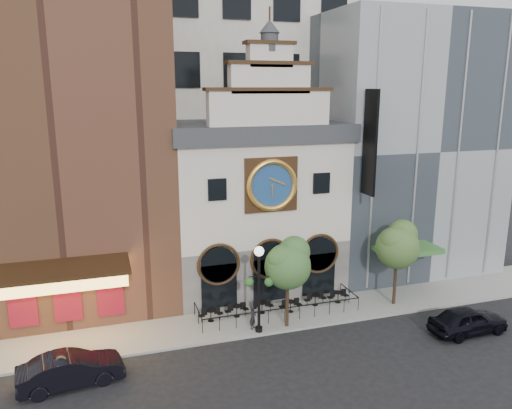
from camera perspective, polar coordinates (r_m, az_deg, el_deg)
The scene contains 19 objects.
ground at distance 31.89m, azimuth 4.02°, elevation -14.32°, with size 120.00×120.00×0.00m, color black.
sidewalk at distance 33.94m, azimuth 2.44°, elevation -12.36°, with size 44.00×5.00×0.15m, color gray.
clock_building at distance 36.54m, azimuth -0.31°, elevation 0.53°, with size 12.60×8.78×18.65m.
theater_building at distance 36.31m, azimuth -21.65°, elevation 8.96°, with size 14.00×15.60×25.00m.
retail_building at distance 43.44m, azimuth 15.51°, elevation 6.71°, with size 14.00×14.40×20.00m.
office_tower at distance 47.69m, azimuth -4.95°, elevation 19.55°, with size 20.00×16.00×40.00m, color silver.
cafe_railing at distance 33.72m, azimuth 2.45°, elevation -11.56°, with size 10.60×2.60×0.90m, color black, non-canonical shape.
bistro_0 at distance 32.72m, azimuth -5.19°, elevation -12.39°, with size 1.58×0.68×0.90m.
bistro_1 at distance 33.20m, azimuth -2.22°, elevation -11.95°, with size 1.58×0.68×0.90m.
bistro_2 at distance 33.64m, azimuth 0.68°, elevation -11.58°, with size 1.58×0.68×0.90m.
bistro_3 at distance 33.88m, azimuth 3.96°, elevation -11.43°, with size 1.58×0.68×0.90m.
bistro_4 at distance 35.00m, azimuth 6.78°, elevation -10.66°, with size 1.58×0.68×0.90m.
bistro_5 at distance 35.63m, azimuth 9.36°, elevation -10.30°, with size 1.58×0.68×0.90m.
car_right at distance 33.91m, azimuth 23.07°, elevation -12.08°, with size 1.99×4.95×1.69m, color black.
car_left at distance 28.12m, azimuth -20.40°, elevation -17.28°, with size 1.80×5.16×1.70m, color black.
pedestrian at distance 31.57m, azimuth -0.36°, elevation -12.75°, with size 0.55×0.36×1.50m, color black.
lamppost at distance 30.14m, azimuth 0.34°, elevation -8.59°, with size 1.70×0.91×5.47m.
tree_left at distance 30.66m, azimuth 3.72°, elevation -6.62°, with size 2.96×2.86×5.71m.
tree_right at distance 35.03m, azimuth 15.91°, elevation -4.36°, with size 3.05×2.93×5.87m.
Camera 1 is at (-10.58, -26.21, 14.77)m, focal length 35.00 mm.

